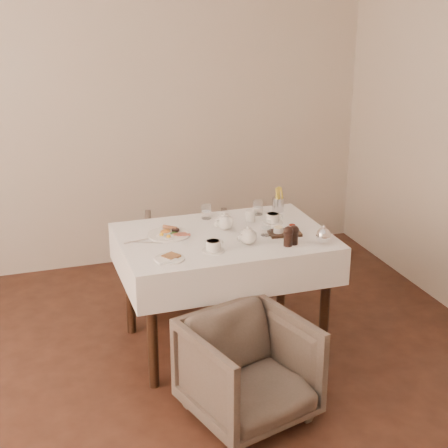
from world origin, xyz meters
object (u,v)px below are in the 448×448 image
teapot_centre (225,221)px  armchair_near (249,370)px  table (224,253)px  breakfast_plate (169,234)px  armchair_far (188,257)px

teapot_centre → armchair_near: bearing=-120.4°
table → breakfast_plate: size_ratio=4.90×
armchair_far → teapot_centre: size_ratio=4.37×
breakfast_plate → table: bearing=-41.2°
armchair_far → breakfast_plate: 0.89m
breakfast_plate → teapot_centre: teapot_centre is taller
table → teapot_centre: bearing=69.0°
armchair_near → teapot_centre: teapot_centre is taller
table → armchair_far: bearing=90.9°
table → armchair_far: size_ratio=1.98×
breakfast_plate → teapot_centre: 0.36m
armchair_near → breakfast_plate: 1.03m
table → teapot_centre: (0.03, 0.09, 0.18)m
armchair_near → armchair_far: 1.58m
armchair_far → table: bearing=103.9°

